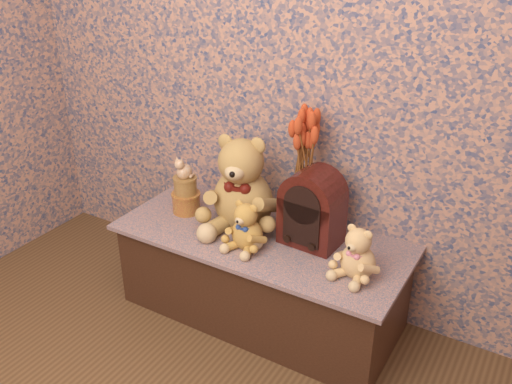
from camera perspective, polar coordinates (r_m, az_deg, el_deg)
display_shelf at (r=2.62m, az=0.56°, el=-8.54°), size 1.33×0.59×0.43m
teddy_large at (r=2.49m, az=-1.37°, el=1.49°), size 0.47×0.52×0.47m
teddy_medium at (r=2.37m, az=-0.92°, el=-3.19°), size 0.20×0.23×0.23m
teddy_small at (r=2.22m, az=10.52°, el=-5.82°), size 0.23×0.26×0.24m
cathedral_radio at (r=2.39m, az=5.81°, el=-1.52°), size 0.26×0.19×0.35m
ceramic_vase at (r=2.52m, az=4.65°, el=-1.78°), size 0.12×0.12×0.20m
dried_stalks at (r=2.39m, az=4.91°, el=4.62°), size 0.28×0.28×0.40m
biscuit_tin_lower at (r=2.70m, az=-7.16°, el=-1.09°), size 0.14×0.14×0.10m
biscuit_tin_upper at (r=2.66m, az=-7.27°, el=0.64°), size 0.13×0.13×0.08m
cat_figurine at (r=2.62m, az=-7.39°, el=2.58°), size 0.10×0.10×0.11m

